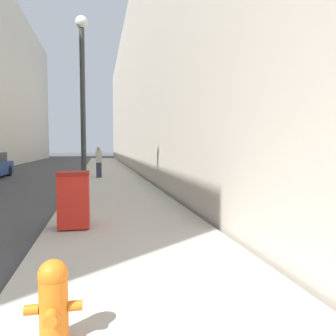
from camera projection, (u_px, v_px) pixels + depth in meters
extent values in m
cube|color=#ADA89E|center=(110.00, 176.00, 20.04)|extent=(3.55, 60.00, 0.13)
cube|color=beige|center=(196.00, 90.00, 29.03)|extent=(12.00, 60.00, 13.70)
cylinder|color=orange|center=(54.00, 311.00, 2.87)|extent=(0.25, 0.25, 0.56)
sphere|color=orange|center=(53.00, 274.00, 2.85)|extent=(0.26, 0.26, 0.26)
cylinder|color=orange|center=(53.00, 266.00, 2.85)|extent=(0.07, 0.07, 0.06)
cylinder|color=orange|center=(51.00, 318.00, 2.69)|extent=(0.11, 0.12, 0.11)
cylinder|color=orange|center=(31.00, 310.00, 2.83)|extent=(0.12, 0.09, 0.09)
cylinder|color=orange|center=(75.00, 306.00, 2.91)|extent=(0.12, 0.09, 0.09)
cube|color=red|center=(74.00, 201.00, 6.92)|extent=(0.63, 0.62, 1.09)
cube|color=maroon|center=(73.00, 173.00, 6.88)|extent=(0.65, 0.64, 0.08)
cylinder|color=black|center=(62.00, 222.00, 7.15)|extent=(0.05, 0.16, 0.16)
cylinder|color=black|center=(88.00, 221.00, 7.26)|extent=(0.05, 0.16, 0.16)
cylinder|color=#2D332D|center=(84.00, 193.00, 11.38)|extent=(0.33, 0.33, 0.25)
cylinder|color=#2D332D|center=(83.00, 113.00, 11.20)|extent=(0.17, 0.17, 5.74)
sphere|color=silver|center=(82.00, 22.00, 11.01)|extent=(0.42, 0.42, 0.42)
cylinder|color=black|center=(9.00, 171.00, 20.77)|extent=(0.24, 0.64, 0.64)
cube|color=#2D3347|center=(99.00, 170.00, 18.27)|extent=(0.30, 0.21, 0.84)
cube|color=#B7B2A3|center=(99.00, 157.00, 18.23)|extent=(0.35, 0.21, 0.67)
sphere|color=tan|center=(99.00, 149.00, 18.20)|extent=(0.23, 0.23, 0.23)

